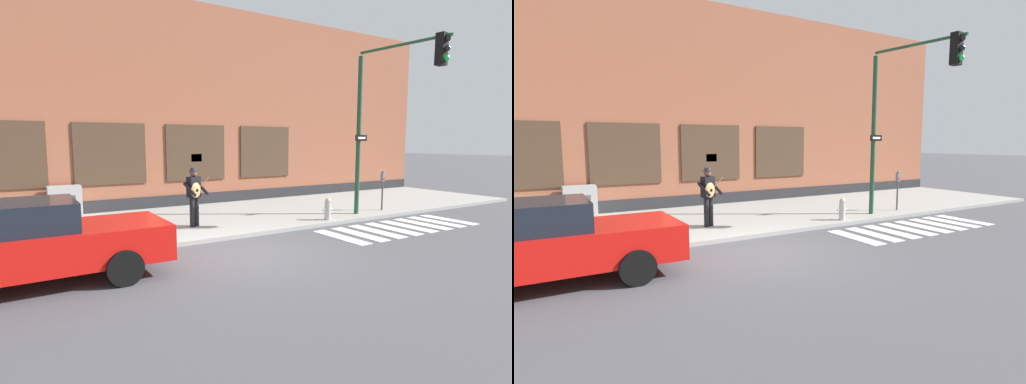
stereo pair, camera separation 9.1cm
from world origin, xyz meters
TOP-DOWN VIEW (x-y plane):
  - ground_plane at (0.00, 0.00)m, footprint 160.00×160.00m
  - sidewalk at (0.00, 4.17)m, footprint 28.00×5.52m
  - building_backdrop at (-0.00, 8.93)m, footprint 28.00×4.06m
  - crosswalk at (5.34, 0.11)m, footprint 5.20×1.90m
  - red_car at (-4.32, 0.26)m, footprint 4.60×2.00m
  - busker at (-0.10, 2.99)m, footprint 0.79×0.67m
  - traffic_light at (5.68, 1.01)m, footprint 0.82×3.06m
  - parking_meter at (6.87, 2.17)m, footprint 0.13×0.11m
  - utility_box at (-3.20, 6.48)m, footprint 1.00×0.63m
  - fire_hydrant at (3.91, 1.76)m, footprint 0.38×0.20m

SIDE VIEW (x-z plane):
  - ground_plane at x=0.00m, z-range 0.00..0.00m
  - crosswalk at x=5.34m, z-range 0.00..0.01m
  - sidewalk at x=0.00m, z-range 0.00..0.11m
  - fire_hydrant at x=3.91m, z-range 0.11..0.81m
  - utility_box at x=-3.20m, z-range 0.11..1.16m
  - red_car at x=-4.32m, z-range 0.01..1.54m
  - parking_meter at x=6.87m, z-range 0.34..1.78m
  - busker at x=-0.10m, z-range 0.23..1.96m
  - traffic_light at x=5.68m, z-range 1.14..6.62m
  - building_backdrop at x=0.00m, z-range -0.01..7.87m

